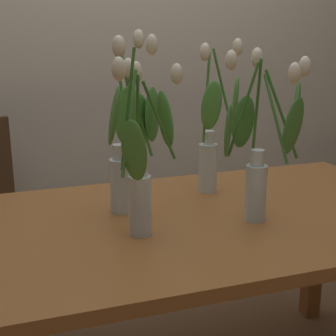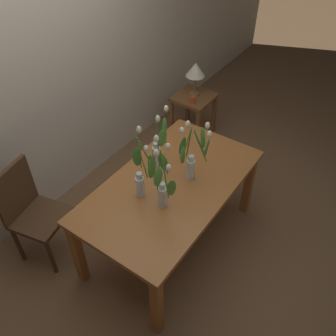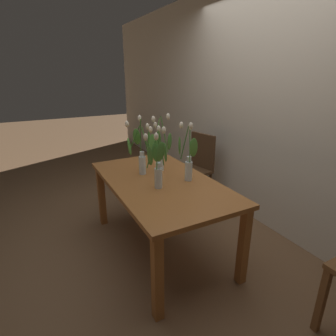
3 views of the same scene
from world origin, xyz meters
name	(u,v)px [view 3 (image 3 of 3)]	position (x,y,z in m)	size (l,w,h in m)	color
ground_plane	(161,247)	(0.00, 0.00, 0.00)	(18.00, 18.00, 0.00)	brown
room_wall_rear	(270,106)	(0.00, 1.32, 1.35)	(9.00, 0.10, 2.70)	beige
dining_table	(160,189)	(0.00, 0.00, 0.65)	(1.60, 0.90, 0.74)	#A3602D
tulip_vase_0	(158,163)	(0.15, -0.09, 0.97)	(0.27, 0.24, 0.53)	silver
tulip_vase_1	(161,151)	(-0.21, 0.11, 0.95)	(0.16, 0.23, 0.59)	silver
tulip_vase_2	(142,151)	(-0.23, -0.08, 0.97)	(0.25, 0.26, 0.57)	silver
tulip_vase_3	(188,161)	(0.13, 0.22, 0.93)	(0.20, 0.15, 0.56)	silver
dining_chair	(197,165)	(-0.73, 0.90, 0.52)	(0.48, 0.48, 0.93)	#4C331E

